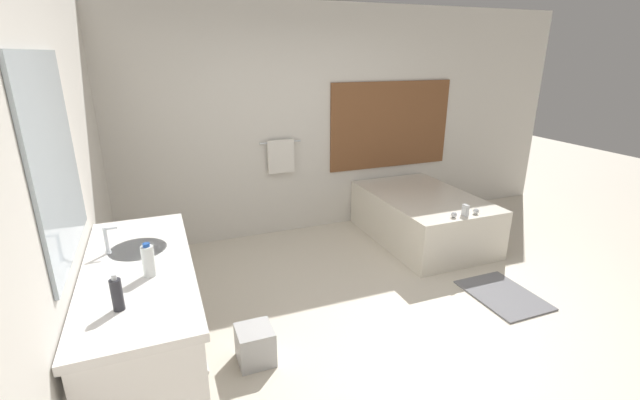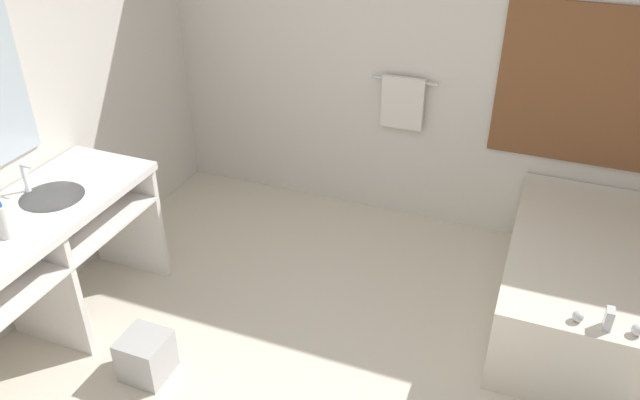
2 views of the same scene
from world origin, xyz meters
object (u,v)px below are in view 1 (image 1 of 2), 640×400
(water_bottle_1, at_px, (148,261))
(waste_bin, at_px, (255,345))
(bathtub, at_px, (422,215))
(soap_dispenser, at_px, (117,294))

(water_bottle_1, distance_m, waste_bin, 1.08)
(bathtub, bearing_deg, waste_bin, -149.17)
(water_bottle_1, distance_m, soap_dispenser, 0.35)
(bathtub, height_order, water_bottle_1, water_bottle_1)
(water_bottle_1, height_order, soap_dispenser, water_bottle_1)
(water_bottle_1, bearing_deg, bathtub, 27.63)
(bathtub, xyz_separation_m, soap_dispenser, (-3.15, -1.89, 0.69))
(bathtub, relative_size, waste_bin, 6.08)
(water_bottle_1, height_order, waste_bin, water_bottle_1)
(soap_dispenser, height_order, waste_bin, soap_dispenser)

